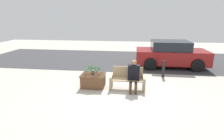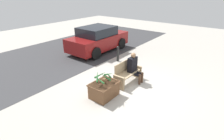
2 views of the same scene
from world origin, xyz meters
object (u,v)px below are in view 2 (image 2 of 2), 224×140
at_px(parked_car, 98,39).
at_px(bollard_post, 118,53).
at_px(bench, 127,73).
at_px(person_seated, 134,66).
at_px(potted_plant, 103,77).
at_px(planter_box, 104,89).

xyz_separation_m(parked_car, bollard_post, (-0.68, -2.01, -0.31)).
relative_size(bench, person_seated, 1.13).
bearing_deg(parked_car, person_seated, -118.82).
bearing_deg(person_seated, potted_plant, 172.58).
bearing_deg(bench, person_seated, -35.18).
distance_m(person_seated, parked_car, 4.39).
distance_m(person_seated, planter_box, 1.72).
distance_m(person_seated, bollard_post, 2.34).
bearing_deg(person_seated, bench, 144.82).
xyz_separation_m(bench, bollard_post, (1.67, 1.67, 0.04)).
bearing_deg(potted_plant, planter_box, -22.29).
distance_m(person_seated, potted_plant, 1.70).
height_order(person_seated, planter_box, person_seated).
bearing_deg(bollard_post, planter_box, -152.33).
xyz_separation_m(planter_box, bollard_post, (3.10, 1.62, 0.15)).
xyz_separation_m(person_seated, planter_box, (-1.66, 0.21, -0.38)).
xyz_separation_m(person_seated, bollard_post, (1.43, 1.84, -0.24)).
height_order(bench, potted_plant, potted_plant).
relative_size(bench, potted_plant, 2.10).
distance_m(bench, parked_car, 4.38).
height_order(potted_plant, parked_car, parked_car).
bearing_deg(planter_box, bollard_post, 27.67).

